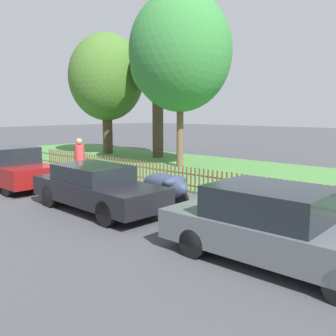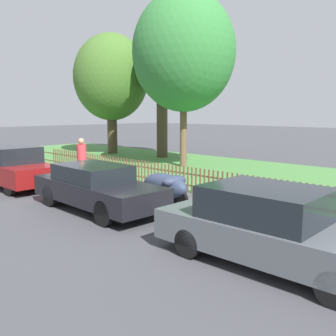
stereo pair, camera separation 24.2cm
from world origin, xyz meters
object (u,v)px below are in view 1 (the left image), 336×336
object	(u,v)px
pedestrian_near_fence	(80,159)
parked_car_navy_estate	(97,187)
parked_car_black_saloon	(12,168)
tree_mid_park	(180,52)
parked_car_red_compact	(277,226)
tree_behind_motorcycle	(158,68)
covered_motorcycle	(166,186)
tree_nearest_kerb	(106,78)

from	to	relation	value
pedestrian_near_fence	parked_car_navy_estate	bearing A→B (deg)	90.85
parked_car_black_saloon	tree_mid_park	distance (m)	9.68
parked_car_red_compact	parked_car_black_saloon	bearing A→B (deg)	-179.88
parked_car_navy_estate	parked_car_red_compact	xyz separation A→B (m)	(5.49, 0.01, 0.03)
parked_car_navy_estate	tree_behind_motorcycle	size ratio (longest dim) A/B	0.61
covered_motorcycle	parked_car_red_compact	bearing A→B (deg)	-16.79
tree_mid_park	pedestrian_near_fence	bearing A→B (deg)	-85.08
parked_car_navy_estate	covered_motorcycle	distance (m)	2.06
covered_motorcycle	pedestrian_near_fence	xyz separation A→B (m)	(-4.38, -0.07, 0.43)
parked_car_navy_estate	tree_behind_motorcycle	distance (m)	13.52
parked_car_red_compact	tree_nearest_kerb	distance (m)	19.85
tree_nearest_kerb	tree_behind_motorcycle	distance (m)	4.02
tree_nearest_kerb	pedestrian_near_fence	distance (m)	11.81
parked_car_navy_estate	tree_behind_motorcycle	world-z (taller)	tree_behind_motorcycle
tree_behind_motorcycle	tree_mid_park	size ratio (longest dim) A/B	0.86
covered_motorcycle	tree_nearest_kerb	xyz separation A→B (m)	(-12.46, 7.57, 4.40)
parked_car_black_saloon	tree_nearest_kerb	size ratio (longest dim) A/B	0.49
parked_car_black_saloon	parked_car_red_compact	bearing A→B (deg)	0.83
parked_car_navy_estate	pedestrian_near_fence	xyz separation A→B (m)	(-3.40, 1.74, 0.35)
parked_car_red_compact	tree_mid_park	xyz separation A→B (m)	(-9.43, 8.09, 4.97)
parked_car_black_saloon	tree_nearest_kerb	bearing A→B (deg)	124.46
parked_car_red_compact	pedestrian_near_fence	bearing A→B (deg)	168.01
tree_nearest_kerb	pedestrian_near_fence	bearing A→B (deg)	-43.41
parked_car_navy_estate	tree_mid_park	size ratio (longest dim) A/B	0.52
covered_motorcycle	tree_behind_motorcycle	size ratio (longest dim) A/B	0.27
tree_mid_park	parked_car_red_compact	bearing A→B (deg)	-40.62
parked_car_navy_estate	tree_behind_motorcycle	bearing A→B (deg)	127.98
covered_motorcycle	tree_mid_park	distance (m)	9.47
tree_nearest_kerb	tree_mid_park	bearing A→B (deg)	-9.66
parked_car_black_saloon	parked_car_red_compact	size ratio (longest dim) A/B	0.86
tree_mid_park	pedestrian_near_fence	xyz separation A→B (m)	(0.55, -6.36, -4.65)
tree_mid_park	tree_nearest_kerb	bearing A→B (deg)	170.34
parked_car_black_saloon	covered_motorcycle	bearing A→B (deg)	18.68
parked_car_red_compact	tree_behind_motorcycle	size ratio (longest dim) A/B	0.60
tree_behind_motorcycle	covered_motorcycle	bearing A→B (deg)	-44.43
parked_car_black_saloon	parked_car_red_compact	distance (m)	10.33
parked_car_black_saloon	pedestrian_near_fence	xyz separation A→B (m)	(1.44, 1.93, 0.27)
covered_motorcycle	tree_behind_motorcycle	world-z (taller)	tree_behind_motorcycle
pedestrian_near_fence	tree_behind_motorcycle	bearing A→B (deg)	-125.86
parked_car_red_compact	pedestrian_near_fence	world-z (taller)	pedestrian_near_fence
parked_car_red_compact	pedestrian_near_fence	xyz separation A→B (m)	(-8.88, 1.73, 0.32)
covered_motorcycle	tree_nearest_kerb	bearing A→B (deg)	153.76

